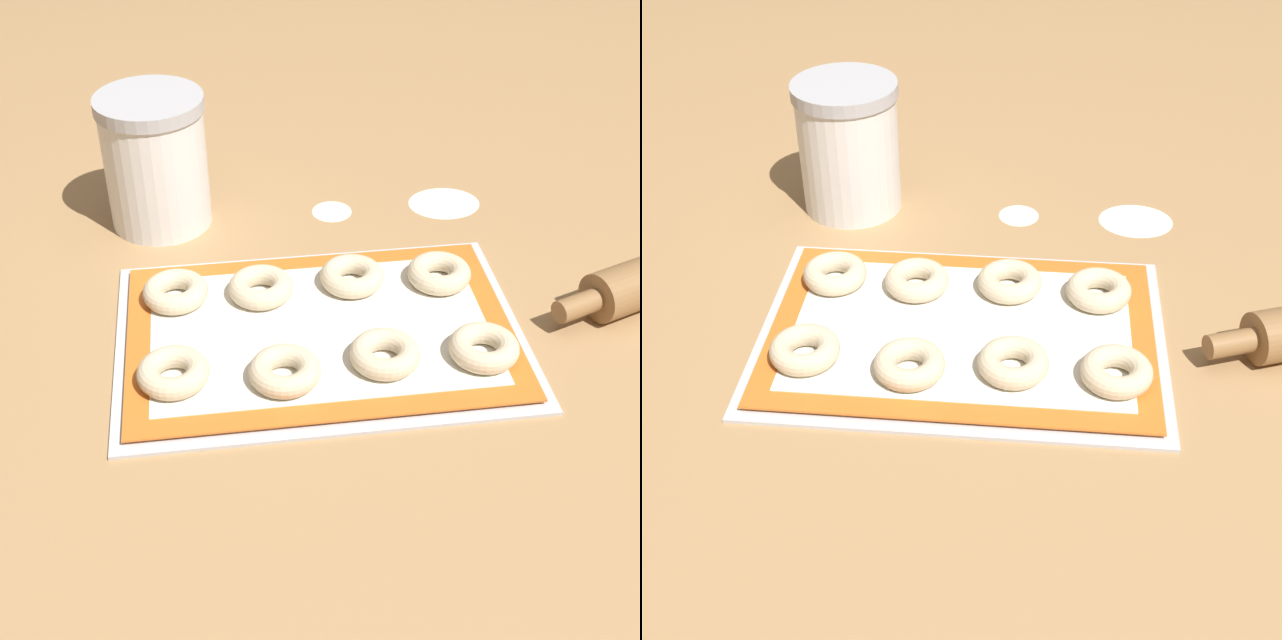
% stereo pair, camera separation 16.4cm
% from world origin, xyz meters
% --- Properties ---
extents(ground_plane, '(2.80, 2.80, 0.00)m').
position_xyz_m(ground_plane, '(0.00, 0.00, 0.00)').
color(ground_plane, '#A87F51').
extents(baking_tray, '(0.42, 0.29, 0.01)m').
position_xyz_m(baking_tray, '(-0.01, -0.02, 0.00)').
color(baking_tray, silver).
rests_on(baking_tray, ground_plane).
extents(baking_mat, '(0.40, 0.27, 0.00)m').
position_xyz_m(baking_mat, '(-0.01, -0.02, 0.01)').
color(baking_mat, orange).
rests_on(baking_mat, baking_tray).
extents(bagel_front_far_left, '(0.07, 0.07, 0.02)m').
position_xyz_m(bagel_front_far_left, '(-0.16, -0.08, 0.02)').
color(bagel_front_far_left, beige).
rests_on(bagel_front_far_left, baking_mat).
extents(bagel_front_mid_left, '(0.07, 0.07, 0.02)m').
position_xyz_m(bagel_front_mid_left, '(-0.06, -0.09, 0.02)').
color(bagel_front_mid_left, beige).
rests_on(bagel_front_mid_left, baking_mat).
extents(bagel_front_mid_right, '(0.07, 0.07, 0.02)m').
position_xyz_m(bagel_front_mid_right, '(0.04, -0.08, 0.02)').
color(bagel_front_mid_right, beige).
rests_on(bagel_front_mid_right, baking_mat).
extents(bagel_front_far_right, '(0.07, 0.07, 0.02)m').
position_xyz_m(bagel_front_far_right, '(0.14, -0.08, 0.02)').
color(bagel_front_far_right, beige).
rests_on(bagel_front_far_right, baking_mat).
extents(bagel_back_far_left, '(0.07, 0.07, 0.02)m').
position_xyz_m(bagel_back_far_left, '(-0.16, 0.05, 0.02)').
color(bagel_back_far_left, beige).
rests_on(bagel_back_far_left, baking_mat).
extents(bagel_back_mid_left, '(0.07, 0.07, 0.02)m').
position_xyz_m(bagel_back_mid_left, '(-0.07, 0.05, 0.02)').
color(bagel_back_mid_left, beige).
rests_on(bagel_back_mid_left, baking_mat).
extents(bagel_back_mid_right, '(0.07, 0.07, 0.02)m').
position_xyz_m(bagel_back_mid_right, '(0.03, 0.06, 0.02)').
color(bagel_back_mid_right, beige).
rests_on(bagel_back_mid_right, baking_mat).
extents(bagel_back_far_right, '(0.07, 0.07, 0.02)m').
position_xyz_m(bagel_back_far_right, '(0.13, 0.05, 0.02)').
color(bagel_back_far_right, beige).
rests_on(bagel_back_far_right, baking_mat).
extents(flour_canister, '(0.13, 0.13, 0.16)m').
position_xyz_m(flour_canister, '(-0.18, 0.24, 0.08)').
color(flour_canister, white).
rests_on(flour_canister, ground_plane).
extents(flour_patch_near, '(0.09, 0.08, 0.00)m').
position_xyz_m(flour_patch_near, '(0.18, 0.23, 0.00)').
color(flour_patch_near, white).
rests_on(flour_patch_near, ground_plane).
extents(flour_patch_far, '(0.05, 0.05, 0.00)m').
position_xyz_m(flour_patch_far, '(0.03, 0.23, 0.00)').
color(flour_patch_far, white).
rests_on(flour_patch_far, ground_plane).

